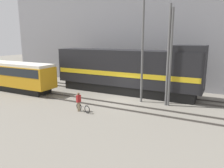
% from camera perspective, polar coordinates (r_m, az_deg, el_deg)
% --- Properties ---
extents(ground_plane, '(120.00, 120.00, 0.00)m').
position_cam_1_polar(ground_plane, '(21.46, 2.21, -4.61)').
color(ground_plane, slate).
extents(track_near, '(60.00, 1.50, 0.14)m').
position_cam_1_polar(track_near, '(20.12, 0.34, -5.53)').
color(track_near, '#47423D').
rests_on(track_near, ground).
extents(track_far, '(60.00, 1.50, 0.14)m').
position_cam_1_polar(track_far, '(24.40, 5.56, -2.44)').
color(track_far, '#47423D').
rests_on(track_far, ground).
extents(building_backdrop, '(44.41, 6.00, 13.86)m').
position_cam_1_polar(building_backdrop, '(30.55, 11.08, 13.27)').
color(building_backdrop, gray).
rests_on(building_backdrop, ground).
extents(freight_locomotive, '(16.32, 3.04, 5.44)m').
position_cam_1_polar(freight_locomotive, '(24.22, 3.88, 3.46)').
color(freight_locomotive, black).
rests_on(freight_locomotive, ground).
extents(streetcar, '(11.53, 2.54, 3.32)m').
position_cam_1_polar(streetcar, '(28.27, -24.65, 2.28)').
color(streetcar, black).
rests_on(streetcar, ground).
extents(bicycle, '(1.69, 0.64, 0.72)m').
position_cam_1_polar(bicycle, '(18.65, -7.59, -6.21)').
color(bicycle, black).
rests_on(bicycle, ground).
extents(person, '(0.31, 0.41, 1.63)m').
position_cam_1_polar(person, '(18.66, -8.72, -4.15)').
color(person, '#8C7A5B').
rests_on(person, ground).
extents(utility_pole_left, '(0.21, 0.21, 9.93)m').
position_cam_1_polar(utility_pole_left, '(20.76, 7.96, 8.67)').
color(utility_pole_left, '#595959').
rests_on(utility_pole_left, ground).
extents(utility_pole_center, '(0.22, 0.22, 8.99)m').
position_cam_1_polar(utility_pole_center, '(20.11, 14.45, 6.96)').
color(utility_pole_center, '#595959').
rests_on(utility_pole_center, ground).
extents(utility_pole_right, '(0.22, 0.22, 8.67)m').
position_cam_1_polar(utility_pole_right, '(20.08, 15.05, 6.46)').
color(utility_pole_right, '#595959').
rests_on(utility_pole_right, ground).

